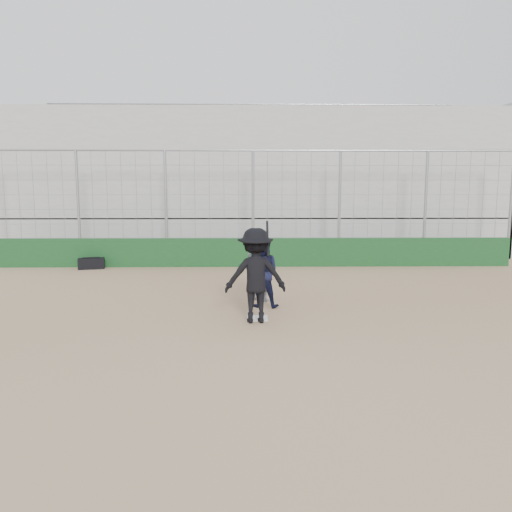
{
  "coord_description": "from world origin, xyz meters",
  "views": [
    {
      "loc": [
        -0.22,
        -10.29,
        2.79
      ],
      "look_at": [
        0.0,
        1.4,
        1.15
      ],
      "focal_mm": 35.0,
      "sensor_mm": 36.0,
      "label": 1
    }
  ],
  "objects_px": {
    "batter_at_plate": "(256,275)",
    "equipment_bag": "(91,263)",
    "umpire": "(259,270)",
    "catcher_crouched": "(262,284)"
  },
  "relations": [
    {
      "from": "batter_at_plate",
      "to": "equipment_bag",
      "type": "xyz_separation_m",
      "value": [
        -5.47,
        6.79,
        -0.79
      ]
    },
    {
      "from": "umpire",
      "to": "equipment_bag",
      "type": "bearing_deg",
      "value": -21.65
    },
    {
      "from": "umpire",
      "to": "equipment_bag",
      "type": "distance_m",
      "value": 7.44
    },
    {
      "from": "batter_at_plate",
      "to": "umpire",
      "type": "xyz_separation_m",
      "value": [
        0.13,
        1.93,
        -0.21
      ]
    },
    {
      "from": "batter_at_plate",
      "to": "catcher_crouched",
      "type": "xyz_separation_m",
      "value": [
        0.18,
        1.26,
        -0.42
      ]
    },
    {
      "from": "batter_at_plate",
      "to": "equipment_bag",
      "type": "distance_m",
      "value": 8.75
    },
    {
      "from": "catcher_crouched",
      "to": "equipment_bag",
      "type": "height_order",
      "value": "catcher_crouched"
    },
    {
      "from": "catcher_crouched",
      "to": "umpire",
      "type": "height_order",
      "value": "umpire"
    },
    {
      "from": "batter_at_plate",
      "to": "equipment_bag",
      "type": "height_order",
      "value": "batter_at_plate"
    },
    {
      "from": "catcher_crouched",
      "to": "umpire",
      "type": "bearing_deg",
      "value": 94.18
    }
  ]
}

